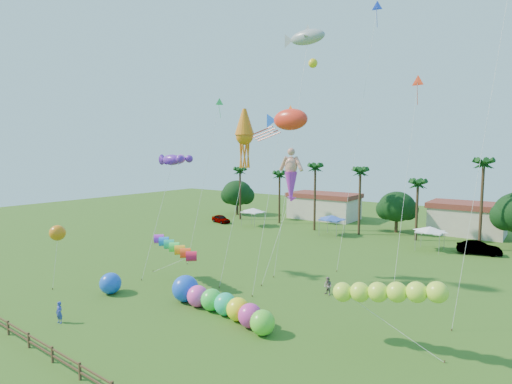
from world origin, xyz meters
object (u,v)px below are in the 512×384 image
Objects in this scene: caterpillar_inflatable at (217,302)px; blue_ball at (110,283)px; car_a at (221,219)px; car_b at (479,248)px; spectator_a at (59,312)px; spectator_b at (328,286)px.

caterpillar_inflatable is 10.69m from blue_ball.
car_a is 0.38× the size of caterpillar_inflatable.
blue_ball reaches higher than car_b.
caterpillar_inflatable is (26.38, -30.02, 0.23)m from car_a.
car_b is 2.60× the size of blue_ball.
spectator_a is (18.34, -38.11, 0.10)m from car_a.
spectator_b is at bearing 146.22° from car_b.
spectator_a is 1.00× the size of spectator_b.
car_b reaches higher than spectator_b.
car_a is at bearing 107.01° from spectator_a.
car_a is 42.29m from spectator_a.
car_b is 3.05× the size of spectator_a.
car_b is (39.76, 2.18, 0.10)m from car_a.
spectator_a is 0.85× the size of blue_ball.
caterpillar_inflatable is (-4.97, -8.72, 0.13)m from spectator_b.
caterpillar_inflatable reaches higher than car_a.
blue_ball is at bearing -138.56° from car_a.
caterpillar_inflatable is at bearing -101.37° from spectator_b.
car_b is 0.45× the size of caterpillar_inflatable.
blue_ball reaches higher than spectator_a.
blue_ball is at bearing 131.34° from car_b.
spectator_a is at bearing -128.25° from caterpillar_inflatable.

